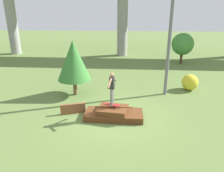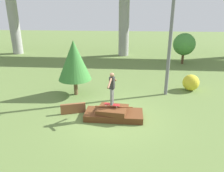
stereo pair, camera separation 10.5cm
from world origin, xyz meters
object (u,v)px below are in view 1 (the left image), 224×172
Objects in this scene: skater at (112,86)px; tree_behind_right at (74,60)px; utility_pole at (171,26)px; skateboard at (112,105)px; bush_yellow_flowering at (190,82)px; tree_behind_left at (183,44)px.

tree_behind_right is (-2.44, 2.79, 0.53)m from skater.
skateboard is at bearing -133.01° from utility_pole.
tree_behind_right reaches higher than bush_yellow_flowering.
tree_behind_right reaches higher than skateboard.
skater is 0.20× the size of utility_pole.
bush_yellow_flowering is at bearing 40.88° from skateboard.
skateboard is 12.58m from tree_behind_left.
bush_yellow_flowering is (1.68, 0.83, -3.54)m from utility_pole.
utility_pole reaches higher than tree_behind_left.
skateboard is 0.77× the size of bush_yellow_flowering.
tree_behind_left reaches higher than bush_yellow_flowering.
skater is at bearing -133.01° from utility_pole.
skater is 6.35m from bush_yellow_flowering.
tree_behind_right reaches higher than tree_behind_left.
tree_behind_left is at bearing 62.68° from skater.
bush_yellow_flowering is at bearing -98.23° from tree_behind_left.
tree_behind_right is (-8.19, -8.34, 0.31)m from tree_behind_left.
skater is 1.52× the size of bush_yellow_flowering.
tree_behind_left is (2.70, 7.86, -2.22)m from utility_pole.
skateboard is 6.26m from bush_yellow_flowering.
utility_pole is (3.05, 3.27, 2.44)m from skater.
skateboard is at bearing -117.32° from tree_behind_left.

